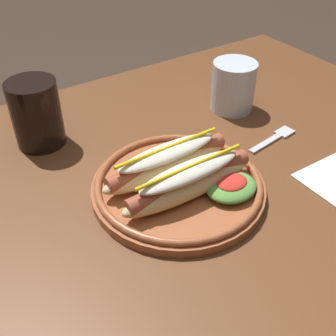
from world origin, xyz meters
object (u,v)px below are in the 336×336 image
soda_cup (36,114)px  water_cup (233,86)px  hot_dog_plate (181,180)px  fork (275,138)px

soda_cup → water_cup: bearing=-14.4°
water_cup → soda_cup: bearing=165.6°
soda_cup → water_cup: (0.39, -0.10, -0.01)m
hot_dog_plate → fork: hot_dog_plate is taller
hot_dog_plate → water_cup: size_ratio=2.73×
fork → water_cup: (0.01, 0.14, 0.05)m
fork → water_cup: 0.15m
soda_cup → fork: bearing=-32.2°
hot_dog_plate → water_cup: bearing=33.8°
water_cup → hot_dog_plate: bearing=-146.2°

